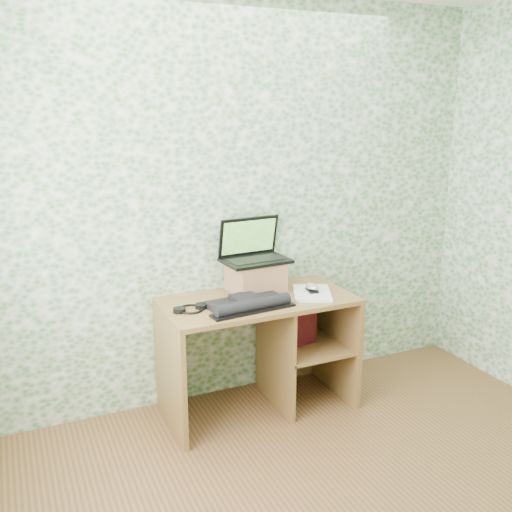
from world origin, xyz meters
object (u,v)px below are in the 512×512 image
notepad (312,293)px  desk (267,335)px  riser (256,277)px  laptop (253,251)px  keyboard (248,303)px

notepad → desk: bearing=-173.0°
riser → laptop: laptop is taller
desk → laptop: size_ratio=2.77×
riser → laptop: 0.17m
riser → notepad: size_ratio=0.99×
desk → keyboard: (-0.20, -0.15, 0.29)m
riser → keyboard: (-0.17, -0.27, -0.07)m
riser → notepad: bearing=-33.8°
riser → laptop: bearing=90.0°
laptop → keyboard: (-0.17, -0.31, -0.24)m
desk → riser: 0.39m
desk → riser: size_ratio=3.66×
notepad → keyboard: bearing=-147.7°
desk → laptop: laptop is taller
keyboard → laptop: bearing=55.9°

